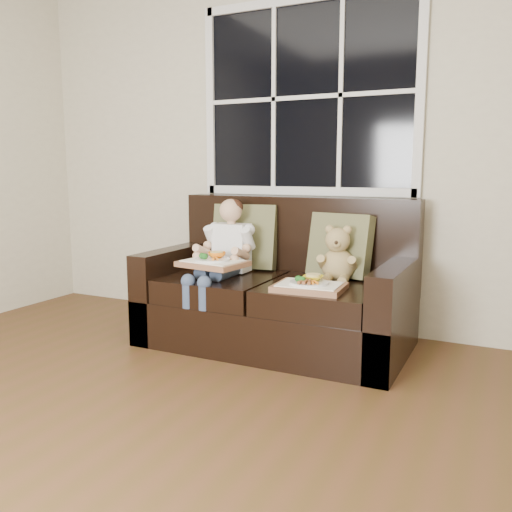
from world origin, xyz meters
The scene contains 9 objects.
ground centered at (0.00, 0.00, 0.00)m, with size 5.00×5.00×0.00m, color #51321C.
window_back centered at (0.07, 2.48, 1.65)m, with size 1.62×0.04×1.37m.
loveseat centered at (0.07, 2.02, 0.31)m, with size 1.70×0.92×0.96m.
pillow_left centered at (-0.27, 2.17, 0.68)m, with size 0.48×0.27×0.46m.
pillow_right centered at (0.43, 2.17, 0.66)m, with size 0.44×0.25×0.42m.
child centered at (-0.28, 1.90, 0.62)m, with size 0.34×0.58×0.77m.
teddy_bear centered at (0.46, 2.03, 0.60)m, with size 0.24×0.29×0.37m.
tray_left centered at (-0.25, 1.68, 0.57)m, with size 0.43×0.35×0.09m.
tray_right centered at (0.40, 1.70, 0.48)m, with size 0.42×0.33×0.09m.
Camera 1 is at (1.47, -1.22, 1.15)m, focal length 38.00 mm.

